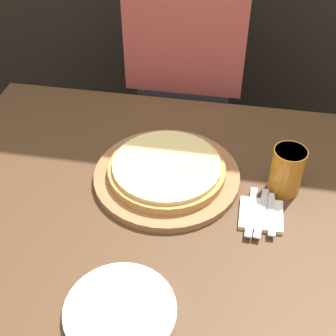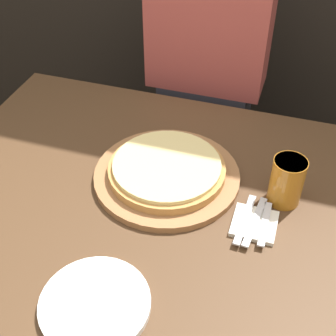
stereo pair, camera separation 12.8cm
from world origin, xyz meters
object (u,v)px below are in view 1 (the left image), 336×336
Objects in this scene: beer_glass at (287,169)px; dinner_plate at (120,311)px; dinner_knife at (261,213)px; spoon at (271,214)px; pizza_on_board at (168,172)px; diner_person at (186,95)px; fork at (252,211)px.

dinner_plate is at bearing -127.43° from beer_glass.
spoon is at bearing 0.00° from dinner_knife.
pizza_on_board is at bearing 158.98° from dinner_knife.
diner_person is at bearing 121.74° from beer_glass.
beer_glass is 0.10× the size of diner_person.
beer_glass is 0.56× the size of dinner_plate.
dinner_plate is (-0.34, -0.45, -0.06)m from beer_glass.
dinner_knife is at bearing 0.00° from fork.
pizza_on_board is 1.69× the size of dinner_plate.
dinner_plate is 1.36× the size of fork.
fork and dinner_knife have the same top height.
beer_glass reaches higher than dinner_knife.
dinner_plate reaches higher than dinner_knife.
diner_person is (-0.03, 0.58, -0.11)m from pizza_on_board.
beer_glass is 0.89× the size of spoon.
fork is (0.23, -0.10, -0.01)m from pizza_on_board.
spoon is 0.75m from diner_person.
dinner_plate is 0.42m from fork.
spoon is at bearing -64.94° from diner_person.
dinner_knife is at bearing 180.00° from spoon.
fork is 1.18× the size of spoon.
dinner_plate is at bearing -130.60° from dinner_knife.
dinner_knife is at bearing -116.44° from beer_glass.
dinner_plate is at bearing -93.48° from pizza_on_board.
spoon is (0.05, 0.00, 0.00)m from fork.
fork is (-0.08, -0.11, -0.06)m from beer_glass.
beer_glass is at bearing 52.57° from dinner_plate.
fork is at bearing 180.00° from spoon.
dinner_knife is 0.74m from diner_person.
diner_person reaches higher than fork.
spoon is (0.28, -0.10, -0.01)m from pizza_on_board.
diner_person is (-0.29, 0.67, -0.10)m from dinner_knife.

